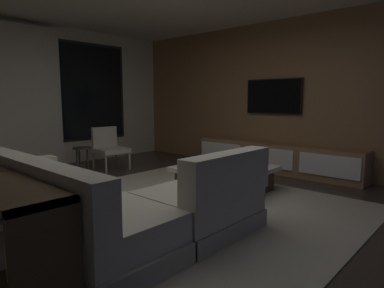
# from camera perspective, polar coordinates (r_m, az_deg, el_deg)

# --- Properties ---
(floor) EXTENTS (9.20, 9.20, 0.00)m
(floor) POSITION_cam_1_polar(r_m,az_deg,el_deg) (3.99, -4.67, -11.31)
(floor) COLOR #332B26
(back_wall_with_window) EXTENTS (6.60, 0.30, 2.70)m
(back_wall_with_window) POSITION_cam_1_polar(r_m,az_deg,el_deg) (6.86, -26.49, 7.26)
(back_wall_with_window) COLOR beige
(back_wall_with_window) RESTS_ON floor
(media_wall) EXTENTS (0.12, 7.80, 2.70)m
(media_wall) POSITION_cam_1_polar(r_m,az_deg,el_deg) (6.27, 16.28, 7.85)
(media_wall) COLOR #8E6642
(media_wall) RESTS_ON floor
(area_rug) EXTENTS (3.20, 3.80, 0.01)m
(area_rug) POSITION_cam_1_polar(r_m,az_deg,el_deg) (4.15, -0.12, -10.41)
(area_rug) COLOR #ADA391
(area_rug) RESTS_ON floor
(sectional_couch) EXTENTS (1.98, 2.50, 0.82)m
(sectional_couch) POSITION_cam_1_polar(r_m,az_deg,el_deg) (3.29, -15.25, -10.39)
(sectional_couch) COLOR #A49C8C
(sectional_couch) RESTS_ON floor
(coffee_table) EXTENTS (1.16, 1.16, 0.36)m
(coffee_table) POSITION_cam_1_polar(r_m,az_deg,el_deg) (4.74, 5.64, -5.88)
(coffee_table) COLOR #41301E
(coffee_table) RESTS_ON floor
(book_stack_on_coffee_table) EXTENTS (0.28, 0.22, 0.12)m
(book_stack_on_coffee_table) POSITION_cam_1_polar(r_m,az_deg,el_deg) (4.84, 4.84, -2.79)
(book_stack_on_coffee_table) COLOR slate
(book_stack_on_coffee_table) RESTS_ON coffee_table
(accent_chair_near_window) EXTENTS (0.59, 0.61, 0.78)m
(accent_chair_near_window) POSITION_cam_1_polar(r_m,az_deg,el_deg) (6.41, -14.11, -0.30)
(accent_chair_near_window) COLOR #B2ADA0
(accent_chair_near_window) RESTS_ON floor
(side_stool) EXTENTS (0.32, 0.32, 0.46)m
(side_stool) POSITION_cam_1_polar(r_m,az_deg,el_deg) (6.17, -18.38, -1.33)
(side_stool) COLOR #333338
(side_stool) RESTS_ON floor
(media_console) EXTENTS (0.46, 3.10, 0.52)m
(media_console) POSITION_cam_1_polar(r_m,az_deg,el_deg) (6.12, 14.27, -2.39)
(media_console) COLOR #8E6642
(media_console) RESTS_ON floor
(mounted_tv) EXTENTS (0.05, 1.09, 0.63)m
(mounted_tv) POSITION_cam_1_polar(r_m,az_deg,el_deg) (6.29, 13.78, 7.93)
(mounted_tv) COLOR black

